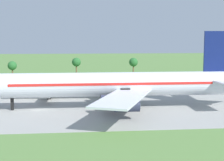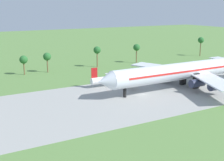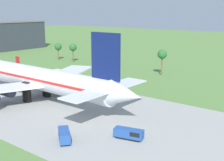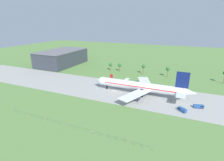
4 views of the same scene
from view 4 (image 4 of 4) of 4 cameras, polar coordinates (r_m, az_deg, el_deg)
ground_plane at (r=135.18m, az=0.91°, el=-3.28°), size 600.00×600.00×0.00m
taxiway_strip at (r=135.18m, az=0.91°, el=-3.27°), size 320.00×44.00×0.02m
jet_airliner at (r=127.26m, az=9.51°, el=-1.96°), size 73.69×54.20×20.10m
regional_aircraft at (r=147.74m, az=3.69°, el=-0.35°), size 25.08×22.60×7.54m
baggage_tug at (r=120.79m, az=26.52°, el=-7.57°), size 6.19×3.36×2.07m
fuel_truck at (r=112.32m, az=21.86°, el=-8.79°), size 5.50×4.92×2.30m
perimeter_fence at (r=91.80m, az=-12.96°, el=-14.14°), size 80.10×0.10×2.10m
no_stopping_sign at (r=86.24m, az=-6.54°, el=-16.43°), size 0.44×0.08×1.68m
terminal_building at (r=223.76m, az=-16.06°, el=7.21°), size 36.72×61.20×17.81m
palm_tree_row at (r=175.70m, az=12.35°, el=4.17°), size 109.34×3.60×11.41m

